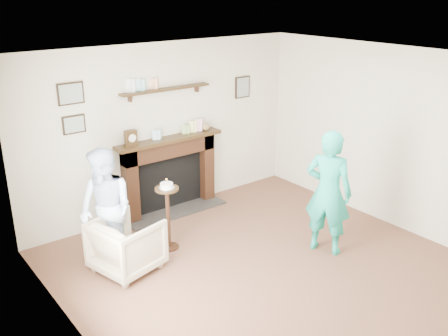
% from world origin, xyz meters
% --- Properties ---
extents(ground, '(5.00, 5.00, 0.00)m').
position_xyz_m(ground, '(0.00, 0.00, 0.00)').
color(ground, brown).
rests_on(ground, ground).
extents(room_shell, '(4.54, 5.02, 2.52)m').
position_xyz_m(room_shell, '(-0.00, 0.69, 1.62)').
color(room_shell, beige).
rests_on(room_shell, ground).
extents(armchair, '(0.88, 0.86, 0.66)m').
position_xyz_m(armchair, '(-1.32, 1.26, 0.00)').
color(armchair, tan).
rests_on(armchair, ground).
extents(man, '(0.74, 0.85, 1.48)m').
position_xyz_m(man, '(-1.44, 1.50, 0.00)').
color(man, silver).
rests_on(man, ground).
extents(woman, '(0.60, 0.70, 1.61)m').
position_xyz_m(woman, '(0.91, 0.14, 0.00)').
color(woman, teal).
rests_on(woman, ground).
extents(pedestal_table, '(0.30, 0.30, 0.97)m').
position_xyz_m(pedestal_table, '(-0.65, 1.41, 0.60)').
color(pedestal_table, black).
rests_on(pedestal_table, ground).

